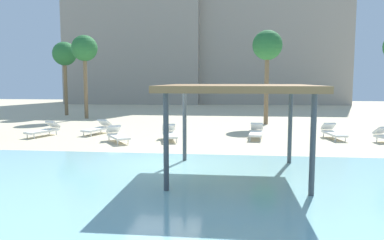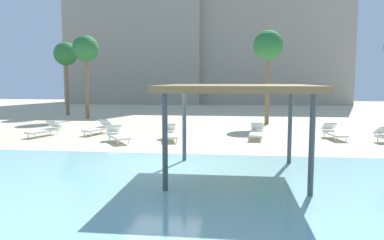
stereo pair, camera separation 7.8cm
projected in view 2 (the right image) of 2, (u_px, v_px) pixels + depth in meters
ground_plane at (164, 163)px, 12.82m from camera, size 80.00×80.00×0.00m
lagoon_water at (116, 219)px, 7.63m from camera, size 44.00×13.50×0.04m
shade_pavilion at (237, 91)px, 10.83m from camera, size 4.32×4.32×2.73m
lounge_chair_1 at (257, 132)px, 18.20m from camera, size 0.81×1.95×0.74m
lounge_chair_2 at (333, 132)px, 18.13m from camera, size 0.86×1.96×0.74m
lounge_chair_3 at (170, 133)px, 17.74m from camera, size 1.05×1.99×0.74m
lounge_chair_4 at (99, 128)px, 19.80m from camera, size 1.13×1.99×0.74m
lounge_chair_5 at (117, 135)px, 17.23m from camera, size 1.56×1.91×0.74m
lounge_chair_6 at (45, 129)px, 19.06m from camera, size 1.17×1.99×0.74m
palm_tree_0 at (268, 47)px, 23.59m from camera, size 1.90×1.90×6.03m
palm_tree_2 at (66, 55)px, 29.93m from camera, size 1.90×1.90×5.93m
palm_tree_3 at (86, 50)px, 27.26m from camera, size 1.90×1.90×6.15m
hotel_block_0 at (142, 28)px, 48.33m from camera, size 16.26×11.74×19.38m
hotel_block_1 at (271, 42)px, 47.96m from camera, size 17.50×11.98×15.55m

